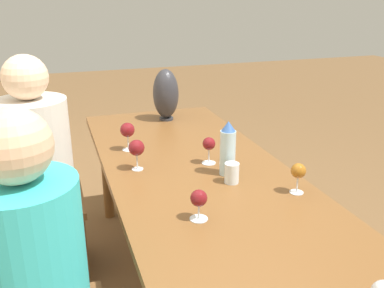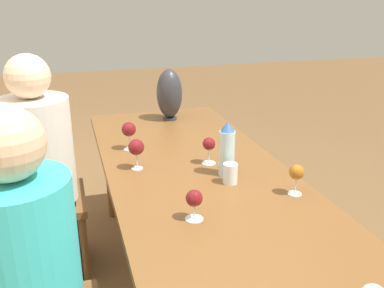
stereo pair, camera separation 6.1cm
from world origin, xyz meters
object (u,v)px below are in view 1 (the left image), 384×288
(vase, at_px, (166,94))
(chair_far, at_px, (27,197))
(wine_glass_1, at_px, (127,130))
(wine_glass_5, at_px, (209,145))
(water_tumbler, at_px, (232,173))
(wine_glass_0, at_px, (199,199))
(water_bottle, at_px, (228,149))
(wine_glass_2, at_px, (298,172))
(wine_glass_4, at_px, (136,148))
(person_near, at_px, (39,282))
(person_far, at_px, (40,166))

(vase, relative_size, chair_far, 0.37)
(wine_glass_1, bearing_deg, wine_glass_5, -131.97)
(water_tumbler, height_order, wine_glass_0, wine_glass_0)
(water_bottle, bearing_deg, wine_glass_1, 39.75)
(water_tumbler, height_order, wine_glass_2, wine_glass_2)
(water_bottle, relative_size, wine_glass_2, 1.93)
(wine_glass_4, bearing_deg, person_near, 145.51)
(water_bottle, distance_m, vase, 0.95)
(wine_glass_2, xyz_separation_m, chair_far, (0.80, 1.14, -0.33))
(person_far, bearing_deg, wine_glass_4, -126.48)
(water_tumbler, bearing_deg, water_bottle, -10.34)
(vase, bearing_deg, wine_glass_0, 170.18)
(chair_far, bearing_deg, person_near, -175.25)
(water_bottle, height_order, water_tumbler, water_bottle)
(vase, relative_size, wine_glass_2, 2.50)
(vase, distance_m, wine_glass_2, 1.25)
(chair_far, relative_size, person_near, 0.73)
(wine_glass_5, bearing_deg, vase, 0.25)
(wine_glass_0, height_order, person_near, person_near)
(wine_glass_5, bearing_deg, wine_glass_2, -150.38)
(wine_glass_4, distance_m, person_far, 0.59)
(wine_glass_0, relative_size, wine_glass_4, 0.81)
(water_bottle, height_order, wine_glass_2, water_bottle)
(wine_glass_1, bearing_deg, wine_glass_0, -171.78)
(wine_glass_5, bearing_deg, person_far, 65.26)
(wine_glass_2, relative_size, person_far, 0.11)
(wine_glass_4, distance_m, wine_glass_5, 0.36)
(water_bottle, distance_m, wine_glass_4, 0.43)
(water_tumbler, xyz_separation_m, person_far, (0.62, 0.83, -0.11))
(vase, distance_m, wine_glass_0, 1.33)
(person_near, bearing_deg, vase, -29.50)
(water_bottle, relative_size, person_far, 0.21)
(wine_glass_5, relative_size, person_near, 0.11)
(water_bottle, distance_m, wine_glass_1, 0.60)
(water_tumbler, distance_m, wine_glass_2, 0.29)
(water_bottle, xyz_separation_m, wine_glass_2, (-0.28, -0.21, -0.03))
(water_tumbler, height_order, wine_glass_4, wine_glass_4)
(vase, distance_m, wine_glass_1, 0.60)
(person_far, bearing_deg, vase, -62.16)
(water_tumbler, height_order, person_far, person_far)
(vase, relative_size, person_far, 0.27)
(wine_glass_0, xyz_separation_m, person_far, (0.88, 0.58, -0.14))
(person_near, bearing_deg, wine_glass_2, -79.13)
(vase, distance_m, wine_glass_4, 0.84)
(wine_glass_0, bearing_deg, wine_glass_5, -24.40)
(water_bottle, height_order, chair_far, water_bottle)
(wine_glass_4, relative_size, wine_glass_5, 1.10)
(wine_glass_5, xyz_separation_m, person_near, (-0.63, 0.81, -0.15))
(wine_glass_0, bearing_deg, vase, -9.82)
(water_tumbler, xyz_separation_m, wine_glass_5, (0.24, 0.02, 0.05))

